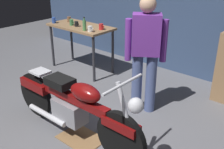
% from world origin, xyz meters
% --- Properties ---
extents(ground_plane, '(12.00, 12.00, 0.00)m').
position_xyz_m(ground_plane, '(0.00, 0.00, 0.00)').
color(ground_plane, slate).
extents(workbench, '(1.30, 0.64, 0.90)m').
position_xyz_m(workbench, '(-1.62, 1.62, 0.79)').
color(workbench, '#99724C').
rests_on(workbench, ground_plane).
extents(motorcycle, '(2.19, 0.60, 1.00)m').
position_xyz_m(motorcycle, '(-0.09, 0.03, 0.45)').
color(motorcycle, black).
rests_on(motorcycle, ground_plane).
extents(person_standing, '(0.48, 0.40, 1.67)m').
position_xyz_m(person_standing, '(0.21, 1.12, 0.93)').
color(person_standing, '#4F6095').
rests_on(person_standing, ground_plane).
extents(drip_tray, '(0.56, 0.40, 0.01)m').
position_xyz_m(drip_tray, '(0.03, 0.03, 0.01)').
color(drip_tray, olive).
rests_on(drip_tray, ground_plane).
extents(mug_green_speckled, '(0.11, 0.07, 0.11)m').
position_xyz_m(mug_green_speckled, '(-1.76, 1.52, 0.96)').
color(mug_green_speckled, '#3D7F4C').
rests_on(mug_green_speckled, workbench).
extents(mug_red_diner, '(0.11, 0.08, 0.11)m').
position_xyz_m(mug_red_diner, '(-1.11, 1.66, 0.95)').
color(mug_red_diner, red).
rests_on(mug_red_diner, workbench).
extents(mug_white_ceramic, '(0.12, 0.08, 0.10)m').
position_xyz_m(mug_white_ceramic, '(-1.16, 1.42, 0.95)').
color(mug_white_ceramic, white).
rests_on(mug_white_ceramic, workbench).
extents(mug_brown_stoneware, '(0.11, 0.08, 0.10)m').
position_xyz_m(mug_brown_stoneware, '(-2.01, 1.68, 0.95)').
color(mug_brown_stoneware, brown).
rests_on(mug_brown_stoneware, workbench).
extents(mug_black_matte, '(0.10, 0.07, 0.10)m').
position_xyz_m(mug_black_matte, '(-1.63, 1.53, 0.95)').
color(mug_black_matte, black).
rests_on(mug_black_matte, workbench).
extents(mug_blue_enamel, '(0.11, 0.08, 0.11)m').
position_xyz_m(mug_blue_enamel, '(-2.16, 1.42, 0.96)').
color(mug_blue_enamel, '#2D51AD').
rests_on(mug_blue_enamel, workbench).
extents(bottle, '(0.06, 0.06, 0.24)m').
position_xyz_m(bottle, '(-1.30, 1.42, 1.00)').
color(bottle, '#4C8C4C').
rests_on(bottle, workbench).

